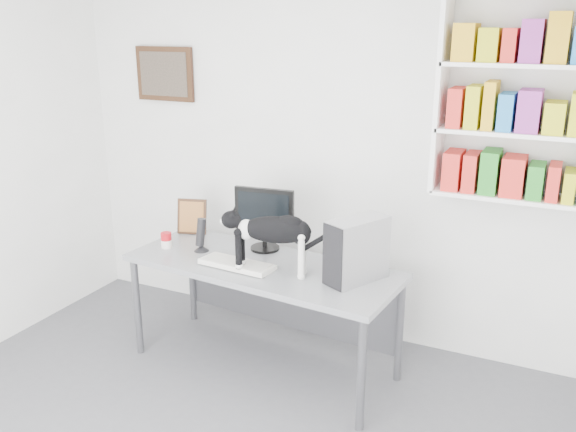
{
  "coord_description": "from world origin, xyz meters",
  "views": [
    {
      "loc": [
        1.68,
        -2.06,
        2.29
      ],
      "look_at": [
        -0.01,
        1.53,
        1.02
      ],
      "focal_mm": 38.0,
      "sensor_mm": 36.0,
      "label": 1
    }
  ],
  "objects_px": {
    "pc_tower": "(357,250)",
    "leaning_print": "(192,216)",
    "desk": "(263,316)",
    "soup_can": "(166,240)",
    "cat": "(273,244)",
    "keyboard": "(237,264)",
    "speaker": "(201,234)",
    "monitor": "(265,219)",
    "bookshelf": "(526,100)"
  },
  "relations": [
    {
      "from": "desk",
      "to": "leaning_print",
      "type": "distance_m",
      "value": 0.97
    },
    {
      "from": "keyboard",
      "to": "cat",
      "type": "xyz_separation_m",
      "value": [
        0.27,
        -0.0,
        0.18
      ]
    },
    {
      "from": "bookshelf",
      "to": "soup_can",
      "type": "xyz_separation_m",
      "value": [
        -2.22,
        -0.62,
        -1.03
      ]
    },
    {
      "from": "desk",
      "to": "keyboard",
      "type": "relative_size",
      "value": 3.68
    },
    {
      "from": "bookshelf",
      "to": "pc_tower",
      "type": "xyz_separation_m",
      "value": [
        -0.82,
        -0.59,
        -0.89
      ]
    },
    {
      "from": "cat",
      "to": "pc_tower",
      "type": "bearing_deg",
      "value": -0.35
    },
    {
      "from": "bookshelf",
      "to": "monitor",
      "type": "relative_size",
      "value": 2.73
    },
    {
      "from": "desk",
      "to": "pc_tower",
      "type": "relative_size",
      "value": 4.61
    },
    {
      "from": "soup_can",
      "to": "cat",
      "type": "xyz_separation_m",
      "value": [
        0.9,
        -0.1,
        0.14
      ]
    },
    {
      "from": "keyboard",
      "to": "monitor",
      "type": "bearing_deg",
      "value": 91.81
    },
    {
      "from": "soup_can",
      "to": "keyboard",
      "type": "bearing_deg",
      "value": -8.87
    },
    {
      "from": "speaker",
      "to": "soup_can",
      "type": "xyz_separation_m",
      "value": [
        -0.26,
        -0.05,
        -0.07
      ]
    },
    {
      "from": "leaning_print",
      "to": "soup_can",
      "type": "height_order",
      "value": "leaning_print"
    },
    {
      "from": "speaker",
      "to": "bookshelf",
      "type": "bearing_deg",
      "value": 42.14
    },
    {
      "from": "speaker",
      "to": "cat",
      "type": "bearing_deg",
      "value": 12.81
    },
    {
      "from": "desk",
      "to": "speaker",
      "type": "distance_m",
      "value": 0.71
    },
    {
      "from": "keyboard",
      "to": "pc_tower",
      "type": "relative_size",
      "value": 1.25
    },
    {
      "from": "bookshelf",
      "to": "desk",
      "type": "distance_m",
      "value": 2.16
    },
    {
      "from": "speaker",
      "to": "leaning_print",
      "type": "distance_m",
      "value": 0.39
    },
    {
      "from": "keyboard",
      "to": "cat",
      "type": "height_order",
      "value": "cat"
    },
    {
      "from": "monitor",
      "to": "keyboard",
      "type": "relative_size",
      "value": 0.91
    },
    {
      "from": "pc_tower",
      "to": "speaker",
      "type": "height_order",
      "value": "pc_tower"
    },
    {
      "from": "desk",
      "to": "cat",
      "type": "relative_size",
      "value": 2.83
    },
    {
      "from": "desk",
      "to": "keyboard",
      "type": "distance_m",
      "value": 0.44
    },
    {
      "from": "desk",
      "to": "monitor",
      "type": "bearing_deg",
      "value": 118.82
    },
    {
      "from": "desk",
      "to": "soup_can",
      "type": "distance_m",
      "value": 0.87
    },
    {
      "from": "bookshelf",
      "to": "desk",
      "type": "bearing_deg",
      "value": -157.81
    },
    {
      "from": "soup_can",
      "to": "desk",
      "type": "bearing_deg",
      "value": 1.57
    },
    {
      "from": "keyboard",
      "to": "leaning_print",
      "type": "xyz_separation_m",
      "value": [
        -0.64,
        0.44,
        0.12
      ]
    },
    {
      "from": "keyboard",
      "to": "pc_tower",
      "type": "bearing_deg",
      "value": 13.75
    },
    {
      "from": "speaker",
      "to": "leaning_print",
      "type": "relative_size",
      "value": 0.9
    },
    {
      "from": "desk",
      "to": "soup_can",
      "type": "height_order",
      "value": "soup_can"
    },
    {
      "from": "leaning_print",
      "to": "soup_can",
      "type": "relative_size",
      "value": 2.47
    },
    {
      "from": "keyboard",
      "to": "pc_tower",
      "type": "height_order",
      "value": "pc_tower"
    },
    {
      "from": "leaning_print",
      "to": "soup_can",
      "type": "bearing_deg",
      "value": -105.5
    },
    {
      "from": "bookshelf",
      "to": "desk",
      "type": "relative_size",
      "value": 0.68
    },
    {
      "from": "leaning_print",
      "to": "soup_can",
      "type": "xyz_separation_m",
      "value": [
        0.01,
        -0.34,
        -0.08
      ]
    },
    {
      "from": "leaning_print",
      "to": "monitor",
      "type": "bearing_deg",
      "value": -22.91
    },
    {
      "from": "desk",
      "to": "speaker",
      "type": "xyz_separation_m",
      "value": [
        -0.49,
        0.03,
        0.5
      ]
    },
    {
      "from": "desk",
      "to": "leaning_print",
      "type": "relative_size",
      "value": 6.7
    },
    {
      "from": "monitor",
      "to": "cat",
      "type": "bearing_deg",
      "value": -61.91
    },
    {
      "from": "speaker",
      "to": "cat",
      "type": "xyz_separation_m",
      "value": [
        0.64,
        -0.15,
        0.08
      ]
    },
    {
      "from": "pc_tower",
      "to": "leaning_print",
      "type": "relative_size",
      "value": 1.45
    },
    {
      "from": "bookshelf",
      "to": "leaning_print",
      "type": "height_order",
      "value": "bookshelf"
    },
    {
      "from": "speaker",
      "to": "keyboard",
      "type": "bearing_deg",
      "value": 4.21
    },
    {
      "from": "monitor",
      "to": "cat",
      "type": "relative_size",
      "value": 0.7
    },
    {
      "from": "bookshelf",
      "to": "keyboard",
      "type": "height_order",
      "value": "bookshelf"
    },
    {
      "from": "pc_tower",
      "to": "desk",
      "type": "bearing_deg",
      "value": -152.26
    },
    {
      "from": "bookshelf",
      "to": "soup_can",
      "type": "height_order",
      "value": "bookshelf"
    },
    {
      "from": "bookshelf",
      "to": "soup_can",
      "type": "distance_m",
      "value": 2.53
    }
  ]
}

